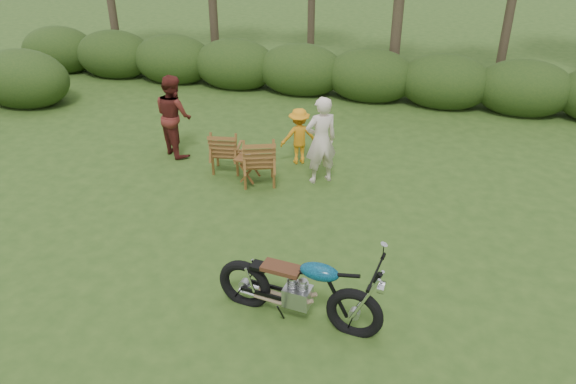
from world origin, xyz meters
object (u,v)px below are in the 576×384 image
(motorcycle, at_px, (297,317))
(lawn_chair_left, at_px, (228,171))
(cup, at_px, (248,155))
(adult_b, at_px, (178,153))
(adult_a, at_px, (320,181))
(child, at_px, (299,162))
(lawn_chair_right, at_px, (259,183))
(side_table, at_px, (250,170))

(motorcycle, bearing_deg, lawn_chair_left, 129.59)
(motorcycle, relative_size, cup, 20.13)
(lawn_chair_left, height_order, adult_b, adult_b)
(adult_a, bearing_deg, child, -84.35)
(adult_b, bearing_deg, lawn_chair_right, -165.41)
(lawn_chair_left, distance_m, adult_a, 1.98)
(lawn_chair_right, relative_size, lawn_chair_left, 1.11)
(motorcycle, bearing_deg, side_table, 124.99)
(lawn_chair_right, bearing_deg, adult_a, 178.83)
(cup, height_order, adult_a, adult_a)
(side_table, xyz_separation_m, child, (0.70, 1.18, -0.28))
(lawn_chair_left, distance_m, side_table, 0.80)
(adult_b, bearing_deg, motorcycle, 167.37)
(lawn_chair_right, xyz_separation_m, lawn_chair_left, (-0.81, 0.35, 0.00))
(motorcycle, height_order, lawn_chair_left, motorcycle)
(side_table, xyz_separation_m, cup, (-0.05, 0.01, 0.33))
(motorcycle, xyz_separation_m, child, (-1.26, 4.80, 0.00))
(child, bearing_deg, side_table, 31.98)
(lawn_chair_left, relative_size, cup, 8.37)
(motorcycle, height_order, child, motorcycle)
(lawn_chair_left, xyz_separation_m, cup, (0.59, -0.37, 0.61))
(motorcycle, bearing_deg, adult_b, 138.16)
(adult_a, relative_size, adult_b, 1.00)
(adult_a, bearing_deg, cup, -17.75)
(adult_a, bearing_deg, lawn_chair_right, -15.64)
(adult_b, bearing_deg, adult_a, -151.59)
(lawn_chair_right, bearing_deg, motorcycle, 94.79)
(adult_a, distance_m, child, 0.96)
(motorcycle, relative_size, side_table, 4.02)
(lawn_chair_right, bearing_deg, adult_b, -42.43)
(child, bearing_deg, cup, 30.09)
(adult_b, bearing_deg, cup, -168.06)
(side_table, relative_size, adult_b, 0.31)
(motorcycle, height_order, cup, cup)
(motorcycle, relative_size, adult_a, 1.27)
(adult_b, bearing_deg, lawn_chair_left, -164.36)
(motorcycle, distance_m, child, 4.96)
(motorcycle, distance_m, lawn_chair_right, 4.06)
(child, bearing_deg, adult_a, 103.82)
(child, bearing_deg, motorcycle, 77.16)
(side_table, height_order, adult_a, adult_a)
(motorcycle, xyz_separation_m, lawn_chair_left, (-2.59, 3.99, 0.00))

